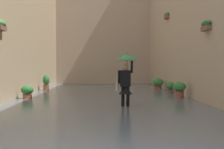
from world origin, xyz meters
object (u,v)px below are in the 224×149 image
Objects in this scene: potted_plant_near_left at (170,87)px; potted_plant_far_right at (27,92)px; potted_plant_near_right at (46,83)px; potted_plant_far_left at (158,83)px; person_wading at (126,72)px; potted_plant_mid_left at (179,89)px.

potted_plant_far_right is at bearing 20.77° from potted_plant_near_left.
potted_plant_near_right reaches higher than potted_plant_far_left.
potted_plant_far_right is (4.26, -2.95, -0.96)m from person_wading.
potted_plant_far_right is 0.81× the size of potted_plant_mid_left.
potted_plant_far_left is at bearing -143.06° from potted_plant_far_right.
potted_plant_near_right is 8.43m from potted_plant_mid_left.
potted_plant_far_left is (-6.90, -5.19, 0.09)m from potted_plant_far_right.
potted_plant_near_right is at bearing -61.03° from person_wading.
potted_plant_near_right is 1.23× the size of potted_plant_mid_left.
potted_plant_near_right is 1.27× the size of potted_plant_far_left.
potted_plant_near_left is at bearing 163.96° from potted_plant_near_right.
potted_plant_mid_left is at bearing 179.64° from potted_plant_far_right.
potted_plant_near_right is at bearing -16.04° from potted_plant_near_left.
potted_plant_far_left is at bearing -89.61° from potted_plant_mid_left.
person_wading is at bearing 118.97° from potted_plant_near_right.
potted_plant_mid_left is at bearing -132.71° from person_wading.
potted_plant_mid_left is at bearing 145.37° from potted_plant_near_right.
potted_plant_far_right is at bearing -34.69° from person_wading.
person_wading is at bearing 47.29° from potted_plant_mid_left.
potted_plant_mid_left is (-6.93, 0.04, 0.12)m from potted_plant_far_right.
person_wading reaches higher than potted_plant_far_right.
potted_plant_near_right is (4.26, -7.70, -0.80)m from person_wading.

